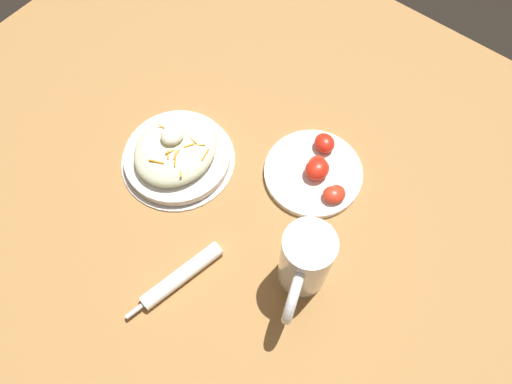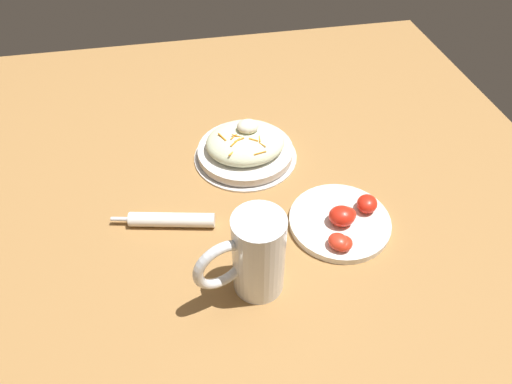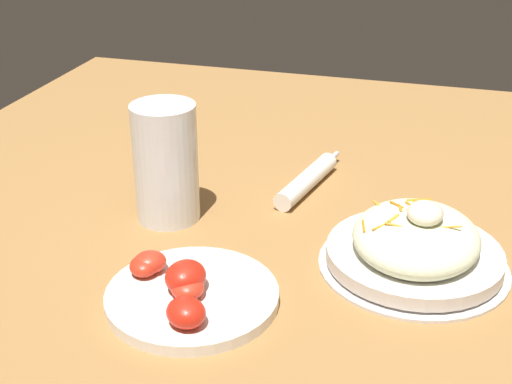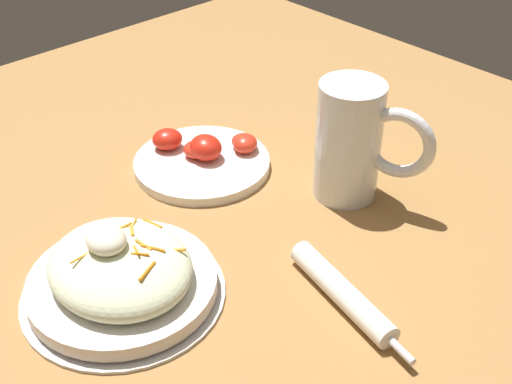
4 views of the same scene
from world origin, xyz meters
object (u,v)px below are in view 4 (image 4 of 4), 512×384
Objects in this scene: salad_plate at (121,275)px; napkin_roll at (343,293)px; beer_mug at (354,148)px; tomato_plate at (203,158)px.

salad_plate is 0.25m from napkin_roll.
beer_mug is 0.22m from napkin_roll.
beer_mug reaches higher than salad_plate.
salad_plate reaches higher than tomato_plate.
tomato_plate is at bearing 121.61° from salad_plate.
beer_mug reaches higher than tomato_plate.
salad_plate is at bearing -58.39° from tomato_plate.
beer_mug is (0.05, 0.34, 0.04)m from salad_plate.
tomato_plate is (-0.15, 0.24, -0.02)m from salad_plate.
beer_mug is 0.82× the size of napkin_roll.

